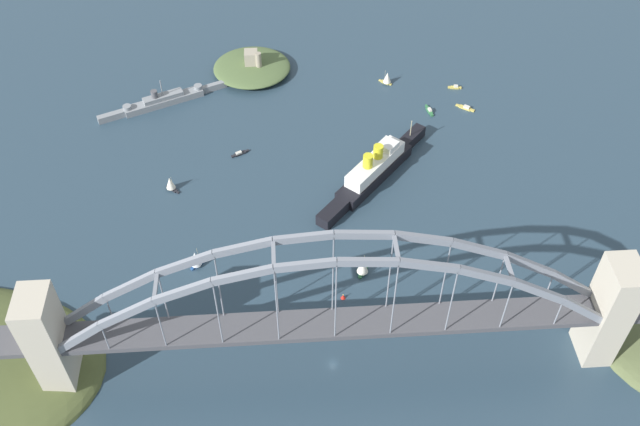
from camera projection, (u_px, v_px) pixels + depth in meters
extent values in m
plane|color=#283D4C|center=(333.00, 364.00, 296.14)|extent=(1400.00, 1400.00, 0.00)
cube|color=#BCB29E|center=(49.00, 342.00, 271.69)|extent=(12.27, 17.64, 54.00)
cube|color=#BCB29E|center=(608.00, 311.00, 281.65)|extent=(12.27, 17.64, 54.00)
cube|color=#47474C|center=(333.00, 324.00, 275.45)|extent=(206.57, 13.85, 2.40)
cube|color=#47474C|center=(0.00, 342.00, 269.64)|extent=(24.00, 13.85, 2.40)
cube|color=gray|center=(76.00, 339.00, 260.94)|extent=(23.21, 1.80, 18.75)
cube|color=gray|center=(127.00, 313.00, 251.52)|extent=(22.90, 1.80, 15.36)
cube|color=gray|center=(183.00, 291.00, 244.70)|extent=(22.52, 1.80, 11.95)
cube|color=gray|center=(243.00, 275.00, 240.47)|extent=(22.06, 1.80, 8.50)
cube|color=gray|center=(305.00, 265.00, 238.84)|extent=(21.54, 1.80, 4.99)
cube|color=gray|center=(368.00, 262.00, 239.81)|extent=(21.54, 1.80, 4.99)
cube|color=gray|center=(429.00, 266.00, 243.38)|extent=(22.06, 1.80, 8.50)
cube|color=gray|center=(487.00, 276.00, 249.54)|extent=(22.52, 1.80, 11.95)
cube|color=gray|center=(539.00, 291.00, 258.30)|extent=(22.90, 1.80, 15.36)
cube|color=gray|center=(586.00, 312.00, 269.65)|extent=(23.21, 1.80, 18.75)
cube|color=gray|center=(82.00, 312.00, 269.56)|extent=(23.21, 1.80, 18.75)
cube|color=gray|center=(131.00, 285.00, 260.14)|extent=(22.90, 1.80, 15.36)
cube|color=gray|center=(185.00, 264.00, 253.32)|extent=(22.52, 1.80, 11.95)
cube|color=gray|center=(243.00, 248.00, 249.09)|extent=(22.06, 1.80, 8.50)
cube|color=gray|center=(303.00, 238.00, 247.46)|extent=(21.54, 1.80, 4.99)
cube|color=gray|center=(364.00, 235.00, 248.43)|extent=(21.54, 1.80, 4.99)
cube|color=gray|center=(423.00, 239.00, 252.00)|extent=(22.06, 1.80, 8.50)
cube|color=gray|center=(479.00, 249.00, 258.16)|extent=(22.52, 1.80, 11.95)
cube|color=gray|center=(530.00, 265.00, 266.92)|extent=(22.90, 1.80, 15.36)
cube|color=gray|center=(575.00, 286.00, 278.27)|extent=(23.21, 1.80, 18.75)
cube|color=gray|center=(56.00, 339.00, 270.61)|extent=(1.40, 12.47, 1.40)
cube|color=gray|center=(156.00, 287.00, 251.77)|extent=(1.40, 12.47, 1.40)
cube|color=gray|center=(274.00, 254.00, 243.32)|extent=(1.40, 12.47, 1.40)
cube|color=gray|center=(396.00, 248.00, 245.25)|extent=(1.40, 12.47, 1.40)
cube|color=gray|center=(509.00, 269.00, 257.58)|extent=(1.40, 12.47, 1.40)
cube|color=gray|center=(601.00, 309.00, 280.29)|extent=(1.40, 12.47, 1.40)
cylinder|color=gray|center=(105.00, 337.00, 260.99)|extent=(0.56, 0.56, 15.01)
cylinder|color=gray|center=(110.00, 309.00, 269.61)|extent=(0.56, 0.56, 15.01)
cylinder|color=gray|center=(160.00, 324.00, 257.41)|extent=(0.56, 0.56, 27.61)
cylinder|color=gray|center=(163.00, 296.00, 266.03)|extent=(0.56, 0.56, 27.61)
cylinder|color=gray|center=(218.00, 313.00, 255.14)|extent=(0.56, 0.56, 36.61)
cylinder|color=gray|center=(219.00, 286.00, 263.76)|extent=(0.56, 0.56, 36.61)
cylinder|color=gray|center=(277.00, 306.00, 254.16)|extent=(0.56, 0.56, 42.01)
cylinder|color=gray|center=(276.00, 279.00, 262.78)|extent=(0.56, 0.56, 42.01)
cylinder|color=gray|center=(336.00, 301.00, 254.48)|extent=(0.56, 0.56, 43.81)
cylinder|color=gray|center=(333.00, 274.00, 263.10)|extent=(0.56, 0.56, 43.81)
cylinder|color=gray|center=(394.00, 299.00, 256.09)|extent=(0.56, 0.56, 42.01)
cylinder|color=gray|center=(390.00, 273.00, 264.71)|extent=(0.56, 0.56, 42.01)
cylinder|color=gray|center=(452.00, 301.00, 259.01)|extent=(0.56, 0.56, 36.61)
cylinder|color=gray|center=(445.00, 274.00, 267.63)|extent=(0.56, 0.56, 36.61)
cylinder|color=gray|center=(507.00, 305.00, 263.22)|extent=(0.56, 0.56, 27.61)
cylinder|color=gray|center=(498.00, 279.00, 271.84)|extent=(0.56, 0.56, 27.61)
cylinder|color=gray|center=(559.00, 312.00, 268.74)|extent=(0.56, 0.56, 15.01)
cylinder|color=gray|center=(549.00, 286.00, 277.36)|extent=(0.56, 0.56, 15.01)
cube|color=black|center=(374.00, 173.00, 372.32)|extent=(44.72, 48.60, 6.46)
cube|color=black|center=(412.00, 138.00, 392.35)|extent=(16.76, 17.83, 6.46)
cube|color=black|center=(333.00, 213.00, 352.30)|extent=(17.70, 18.66, 6.46)
cube|color=white|center=(375.00, 164.00, 367.52)|extent=(34.39, 37.20, 6.87)
cube|color=white|center=(388.00, 145.00, 370.08)|extent=(12.38, 12.42, 3.20)
cylinder|color=yellow|center=(378.00, 151.00, 363.56)|extent=(5.12, 5.12, 7.23)
cylinder|color=yellow|center=(368.00, 161.00, 358.49)|extent=(5.12, 5.12, 7.23)
cylinder|color=tan|center=(411.00, 128.00, 385.16)|extent=(0.50, 0.50, 10.00)
cube|color=gray|center=(164.00, 101.00, 417.18)|extent=(46.13, 25.16, 4.00)
cube|color=gray|center=(214.00, 87.00, 427.12)|extent=(15.70, 9.14, 4.00)
cube|color=gray|center=(111.00, 117.00, 407.24)|extent=(15.95, 9.72, 4.00)
cube|color=gray|center=(163.00, 97.00, 414.78)|extent=(23.90, 14.51, 2.64)
cylinder|color=gray|center=(198.00, 87.00, 421.78)|extent=(4.91, 4.91, 2.20)
cylinder|color=gray|center=(127.00, 107.00, 408.11)|extent=(4.91, 4.91, 2.20)
cylinder|color=gray|center=(161.00, 88.00, 410.23)|extent=(0.60, 0.60, 10.00)
cylinder|color=#4C4C51|center=(154.00, 94.00, 410.76)|extent=(3.86, 3.86, 4.40)
ellipsoid|color=#4C6038|center=(252.00, 67.00, 438.90)|extent=(47.59, 45.50, 6.49)
cube|color=#9E937F|center=(251.00, 58.00, 434.07)|extent=(8.00, 8.00, 9.50)
cylinder|color=gray|center=(259.00, 61.00, 431.51)|extent=(3.60, 3.60, 10.45)
cube|color=black|center=(240.00, 154.00, 387.36)|extent=(6.69, 5.00, 0.89)
cube|color=black|center=(247.00, 151.00, 388.91)|extent=(2.46, 2.10, 0.89)
cube|color=black|center=(233.00, 156.00, 385.81)|extent=(2.58, 2.32, 0.89)
cube|color=beige|center=(239.00, 153.00, 386.41)|extent=(3.67, 3.10, 0.93)
cube|color=#2D6B3D|center=(363.00, 271.00, 330.19)|extent=(5.01, 6.32, 1.00)
cube|color=#2D6B3D|center=(366.00, 265.00, 332.61)|extent=(1.96, 2.25, 1.00)
cube|color=#2D6B3D|center=(360.00, 277.00, 327.77)|extent=(2.18, 2.36, 1.00)
cylinder|color=tan|center=(364.00, 262.00, 326.55)|extent=(0.16, 0.16, 9.93)
cone|color=silver|center=(363.00, 266.00, 325.85)|extent=(7.00, 7.00, 7.94)
cube|color=gold|center=(455.00, 88.00, 428.98)|extent=(5.10, 2.77, 1.09)
cube|color=gold|center=(449.00, 87.00, 429.17)|extent=(1.77, 1.37, 1.09)
cube|color=gold|center=(460.00, 88.00, 428.80)|extent=(1.80, 1.59, 1.09)
cube|color=beige|center=(456.00, 86.00, 428.15)|extent=(2.64, 2.00, 1.13)
cube|color=black|center=(173.00, 190.00, 367.77)|extent=(5.22, 4.86, 0.95)
cube|color=black|center=(178.00, 192.00, 366.33)|extent=(1.89, 1.79, 0.95)
cube|color=black|center=(168.00, 187.00, 369.20)|extent=(2.00, 1.93, 0.95)
cylinder|color=tan|center=(172.00, 183.00, 364.17)|extent=(0.16, 0.16, 8.54)
cone|color=silver|center=(170.00, 183.00, 365.10)|extent=(6.72, 6.72, 6.83)
cube|color=gold|center=(385.00, 82.00, 432.91)|extent=(5.56, 5.02, 0.78)
cube|color=gold|center=(380.00, 80.00, 434.27)|extent=(2.02, 1.88, 0.78)
cube|color=gold|center=(390.00, 84.00, 431.55)|extent=(2.14, 2.04, 0.78)
cylinder|color=tan|center=(385.00, 76.00, 429.87)|extent=(0.16, 0.16, 8.13)
cone|color=silver|center=(387.00, 77.00, 429.56)|extent=(6.80, 6.80, 6.51)
cube|color=#234C8C|center=(199.00, 263.00, 333.32)|extent=(5.67, 5.92, 0.84)
cube|color=#234C8C|center=(204.00, 259.00, 335.38)|extent=(2.11, 2.17, 0.84)
cube|color=#234C8C|center=(193.00, 268.00, 331.26)|extent=(2.28, 2.32, 0.84)
cylinder|color=tan|center=(198.00, 255.00, 329.65)|extent=(0.16, 0.16, 10.05)
cone|color=white|center=(195.00, 258.00, 329.11)|extent=(7.33, 7.33, 8.04)
cube|color=gold|center=(465.00, 108.00, 415.42)|extent=(7.25, 6.25, 0.80)
cube|color=gold|center=(458.00, 105.00, 417.10)|extent=(2.76, 2.57, 0.80)
cube|color=gold|center=(472.00, 110.00, 413.74)|extent=(2.93, 2.81, 0.80)
cube|color=beige|center=(467.00, 107.00, 414.38)|extent=(4.10, 3.79, 1.21)
cube|color=#2D6B3D|center=(429.00, 111.00, 413.30)|extent=(3.23, 6.48, 1.25)
cube|color=#2D6B3D|center=(427.00, 106.00, 416.06)|extent=(1.51, 2.25, 1.25)
cube|color=#2D6B3D|center=(432.00, 115.00, 410.53)|extent=(1.73, 2.29, 1.25)
cube|color=beige|center=(430.00, 110.00, 411.90)|extent=(2.22, 3.36, 1.19)
cone|color=red|center=(343.00, 297.00, 319.02)|extent=(2.20, 2.20, 2.20)
sphere|color=#F2E566|center=(343.00, 295.00, 318.01)|extent=(0.50, 0.50, 0.50)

